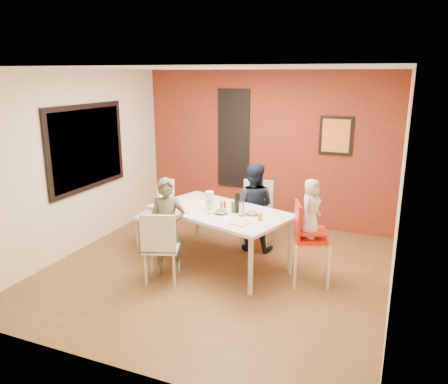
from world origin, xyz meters
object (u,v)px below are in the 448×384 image
at_px(chair_near, 160,244).
at_px(paper_towel_roll, 209,201).
at_px(chair_far, 257,209).
at_px(child_far, 253,207).
at_px(chair_left, 159,211).
at_px(high_chair, 307,235).
at_px(wine_bottle, 237,203).
at_px(child_near, 167,228).
at_px(toddler, 311,208).
at_px(dining_table, 220,215).

distance_m(chair_near, paper_towel_roll, 0.95).
xyz_separation_m(chair_far, child_far, (0.01, -0.25, 0.11)).
bearing_deg(chair_left, high_chair, 79.22).
bearing_deg(high_chair, chair_left, 61.04).
bearing_deg(wine_bottle, chair_left, 169.62).
relative_size(chair_left, high_chair, 0.97).
height_order(chair_near, paper_towel_roll, paper_towel_roll).
distance_m(child_near, child_far, 1.48).
height_order(chair_near, chair_far, chair_far).
xyz_separation_m(chair_left, child_near, (0.61, -0.82, 0.08)).
relative_size(chair_near, chair_far, 0.95).
distance_m(high_chair, toddler, 0.36).
bearing_deg(dining_table, toddler, -4.07).
relative_size(dining_table, paper_towel_roll, 8.30).
relative_size(child_near, child_far, 0.98).
height_order(chair_far, paper_towel_roll, paper_towel_roll).
distance_m(dining_table, high_chair, 1.25).
height_order(child_near, toddler, toddler).
bearing_deg(child_far, high_chair, 134.94).
relative_size(toddler, paper_towel_roll, 2.88).
bearing_deg(child_near, child_far, 41.16).
bearing_deg(chair_left, dining_table, 75.60).
distance_m(high_chair, child_far, 1.28).
xyz_separation_m(chair_near, high_chair, (1.73, 0.72, 0.11)).
bearing_deg(child_far, chair_left, 11.98).
xyz_separation_m(child_far, toddler, (1.02, -0.78, 0.33)).
bearing_deg(chair_far, chair_left, -161.30).
distance_m(child_far, toddler, 1.33).
xyz_separation_m(chair_far, child_near, (-0.75, -1.52, 0.10)).
height_order(high_chair, paper_towel_roll, high_chair).
xyz_separation_m(wine_bottle, paper_towel_roll, (-0.40, -0.01, -0.01)).
height_order(chair_far, chair_left, chair_left).
distance_m(dining_table, child_far, 0.73).
height_order(chair_near, wine_bottle, wine_bottle).
bearing_deg(child_far, wine_bottle, 84.25).
bearing_deg(child_far, toddler, 136.31).
distance_m(chair_left, child_near, 1.02).
height_order(high_chair, wine_bottle, high_chair).
xyz_separation_m(high_chair, toddler, (0.03, 0.02, 0.36)).
bearing_deg(child_far, paper_towel_roll, 54.60).
relative_size(dining_table, high_chair, 2.00).
bearing_deg(high_chair, child_near, 84.44).
bearing_deg(dining_table, child_far, 70.18).
height_order(child_near, child_far, child_far).
distance_m(chair_near, child_near, 0.28).
bearing_deg(chair_left, wine_bottle, 77.13).
height_order(dining_table, child_far, child_far).
height_order(chair_far, child_near, child_near).
distance_m(chair_near, high_chair, 1.87).
xyz_separation_m(chair_near, toddler, (1.76, 0.73, 0.47)).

